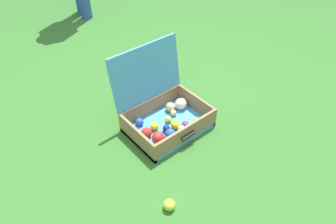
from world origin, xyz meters
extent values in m
plane|color=#336B28|center=(0.00, 0.00, 0.00)|extent=(16.00, 16.00, 0.00)
cube|color=#4799C6|center=(0.08, 0.00, 0.01)|extent=(0.53, 0.38, 0.03)
cube|color=olive|center=(-0.17, 0.00, 0.07)|extent=(0.02, 0.38, 0.15)
cube|color=olive|center=(0.34, 0.00, 0.07)|extent=(0.02, 0.38, 0.15)
cube|color=olive|center=(0.08, -0.18, 0.07)|extent=(0.50, 0.02, 0.15)
cube|color=olive|center=(0.08, 0.18, 0.07)|extent=(0.50, 0.02, 0.15)
cube|color=#4799C6|center=(0.08, 0.22, 0.34)|extent=(0.53, 0.08, 0.38)
cube|color=black|center=(0.08, -0.20, 0.08)|extent=(0.11, 0.02, 0.02)
sphere|color=#CCDB38|center=(0.11, 0.03, 0.05)|extent=(0.05, 0.05, 0.05)
sphere|color=yellow|center=(0.25, -0.11, 0.05)|extent=(0.05, 0.05, 0.05)
sphere|color=white|center=(0.27, 0.08, 0.07)|extent=(0.08, 0.08, 0.08)
sphere|color=blue|center=(0.02, -0.10, 0.06)|extent=(0.07, 0.07, 0.07)
sphere|color=#D1B784|center=(0.19, 0.11, 0.06)|extent=(0.07, 0.07, 0.07)
sphere|color=blue|center=(-0.06, 0.13, 0.05)|extent=(0.06, 0.06, 0.06)
sphere|color=purple|center=(0.17, -0.09, 0.05)|extent=(0.05, 0.05, 0.05)
sphere|color=yellow|center=(0.10, -0.06, 0.06)|extent=(0.06, 0.06, 0.06)
sphere|color=red|center=(-0.06, -0.08, 0.07)|extent=(0.08, 0.08, 0.08)
sphere|color=#D1B784|center=(0.18, 0.05, 0.05)|extent=(0.05, 0.05, 0.05)
sphere|color=red|center=(-0.09, 0.01, 0.06)|extent=(0.07, 0.07, 0.07)
sphere|color=yellow|center=(-0.01, 0.03, 0.05)|extent=(0.06, 0.06, 0.06)
sphere|color=navy|center=(0.04, -0.04, 0.05)|extent=(0.05, 0.05, 0.05)
sphere|color=yellow|center=(0.16, -0.14, 0.05)|extent=(0.06, 0.06, 0.06)
sphere|color=#D1B784|center=(0.11, -0.11, 0.05)|extent=(0.06, 0.06, 0.06)
sphere|color=#CCDB38|center=(-0.31, -0.48, 0.03)|extent=(0.07, 0.07, 0.07)
camera|label=1|loc=(-0.92, -1.20, 1.50)|focal=33.68mm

